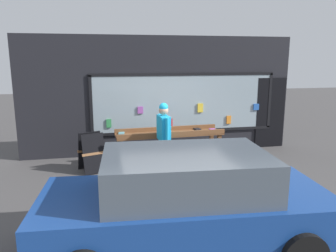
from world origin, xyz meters
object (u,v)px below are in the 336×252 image
(sandwich_board_sign, at_px, (91,152))
(parked_car, at_px, (186,199))
(display_table_main, at_px, (169,136))
(small_dog, at_px, (181,163))
(person_browsing, at_px, (164,133))

(sandwich_board_sign, bearing_deg, parked_car, -88.54)
(parked_car, bearing_deg, display_table_main, 85.69)
(display_table_main, height_order, small_dog, display_table_main)
(small_dog, bearing_deg, person_browsing, 86.21)
(person_browsing, height_order, parked_car, person_browsing)
(display_table_main, relative_size, sandwich_board_sign, 2.88)
(small_dog, distance_m, sandwich_board_sign, 2.15)
(small_dog, relative_size, sandwich_board_sign, 0.58)
(display_table_main, relative_size, parked_car, 0.66)
(display_table_main, bearing_deg, sandwich_board_sign, -177.82)
(display_table_main, distance_m, parked_car, 3.72)
(person_browsing, relative_size, parked_car, 0.41)
(display_table_main, xyz_separation_m, small_dog, (0.13, -0.70, -0.50))
(display_table_main, height_order, person_browsing, person_browsing)
(sandwich_board_sign, distance_m, parked_car, 3.87)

